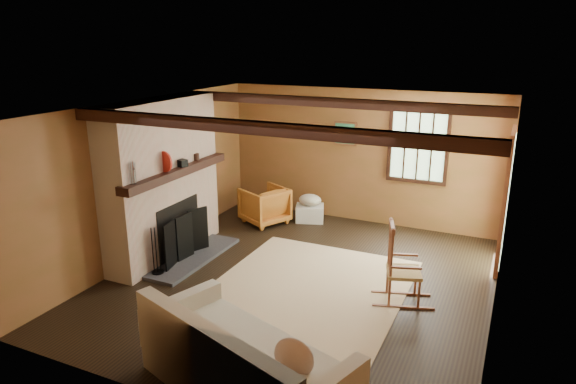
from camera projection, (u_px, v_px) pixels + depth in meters
The scene contains 10 objects.
ground at pixel (299, 281), 7.13m from camera, with size 5.50×5.50×0.00m, color black.
room_envelope at pixel (323, 164), 6.79m from camera, with size 5.02×5.52×2.44m.
fireplace at pixel (164, 186), 7.70m from camera, with size 1.02×2.30×2.40m.
rug at pixel (307, 290), 6.87m from camera, with size 2.50×3.00×0.01m, color #CDB689.
rocking_chair at pixel (401, 269), 6.46m from camera, with size 0.85×0.61×1.06m.
sofa at pixel (241, 367), 4.76m from camera, with size 2.33×1.59×0.87m.
firewood_pile at pixel (266, 203), 10.10m from camera, with size 0.68×0.12×0.25m.
laundry_basket at pixel (310, 213), 9.42m from camera, with size 0.50×0.38×0.30m, color white.
basket_pillow at pixel (310, 200), 9.35m from camera, with size 0.42×0.33×0.21m, color beige.
armchair at pixel (264, 205), 9.28m from camera, with size 0.72×0.74×0.67m, color #BF6026.
Camera 1 is at (2.56, -5.94, 3.24)m, focal length 32.00 mm.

